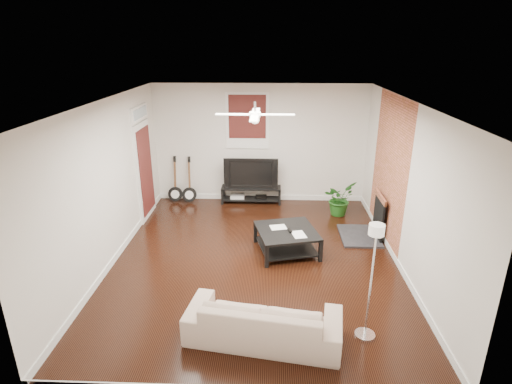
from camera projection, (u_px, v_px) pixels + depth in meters
room at (255, 186)px, 6.83m from camera, size 5.01×6.01×2.81m
brick_accent at (389, 170)px, 7.68m from camera, size 0.02×2.20×2.80m
fireplace at (369, 216)px, 8.02m from camera, size 0.80×1.10×0.92m
window_back at (247, 121)px, 9.44m from camera, size 1.00×0.06×1.30m
door_left at (144, 162)px, 8.76m from camera, size 0.08×1.00×2.50m
tv_stand at (251, 195)px, 9.86m from camera, size 1.42×0.38×0.40m
tv at (251, 172)px, 9.69m from camera, size 1.27×0.17×0.73m
coffee_table at (286, 241)px, 7.55m from camera, size 1.26×1.26×0.44m
sofa at (264, 320)px, 5.29m from camera, size 2.10×1.09×0.58m
floor_lamp at (371, 283)px, 5.15m from camera, size 0.31×0.31×1.63m
potted_plant at (339, 199)px, 9.12m from camera, size 0.89×0.90×0.76m
guitar_left at (174, 180)px, 9.78m from camera, size 0.35×0.25×1.12m
guitar_right at (189, 180)px, 9.74m from camera, size 0.37×0.28×1.12m
ceiling_fan at (255, 114)px, 6.42m from camera, size 1.24×1.24×0.32m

